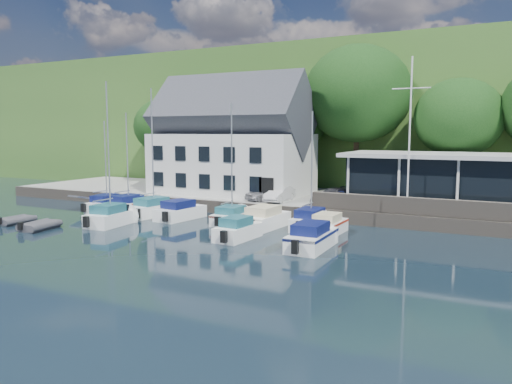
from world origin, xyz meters
TOP-DOWN VIEW (x-y plane):
  - ground at (0.00, 0.00)m, footprint 180.00×180.00m
  - quay at (0.00, 17.50)m, footprint 60.00×13.00m
  - quay_face at (0.00, 11.00)m, footprint 60.00×0.30m
  - hillside at (0.00, 62.00)m, footprint 160.00×75.00m
  - field_patch at (8.00, 70.00)m, footprint 50.00×30.00m
  - harbor_building at (-7.00, 16.50)m, footprint 14.40×8.20m
  - club_pavilion at (11.00, 16.00)m, footprint 13.20×7.20m
  - seawall at (12.00, 11.40)m, footprint 18.00×0.50m
  - gangway at (-16.50, 9.00)m, footprint 1.20×6.00m
  - car_silver at (-2.10, 13.40)m, footprint 2.66×3.99m
  - car_white at (-0.61, 13.12)m, footprint 1.32×3.78m
  - car_dgrey at (3.83, 13.53)m, footprint 3.17×4.76m
  - car_blue at (4.22, 13.41)m, footprint 1.84×3.71m
  - flagpole at (9.77, 12.18)m, footprint 2.61×0.20m
  - tree_0 at (-18.70, 21.72)m, footprint 6.90×6.90m
  - tree_1 at (-12.43, 21.80)m, footprint 7.47×7.47m
  - tree_2 at (-3.64, 22.05)m, footprint 8.10×8.10m
  - tree_3 at (3.15, 22.29)m, footprint 10.05×10.05m
  - tree_4 at (12.00, 22.46)m, footprint 7.53×7.53m
  - boat_r1_0 at (-14.46, 7.90)m, footprint 2.69×6.36m
  - boat_r1_1 at (-12.11, 7.95)m, footprint 2.94×6.49m
  - boat_r1_2 at (-9.21, 7.62)m, footprint 3.04×6.64m
  - boat_r1_3 at (-6.35, 7.24)m, footprint 2.82×6.23m
  - boat_r1_4 at (-1.79, 7.31)m, footprint 2.15×5.17m
  - boat_r1_5 at (0.99, 7.09)m, footprint 2.62×6.29m
  - boat_r1_6 at (4.10, 8.00)m, footprint 2.03×5.73m
  - boat_r1_7 at (5.63, 7.13)m, footprint 1.95×5.13m
  - boat_r2_1 at (-9.33, 2.86)m, footprint 2.63×5.83m
  - boat_r2_3 at (1.15, 2.89)m, footprint 2.09×5.19m
  - boat_r2_4 at (6.16, 2.71)m, footprint 2.18×6.38m
  - dinghy_0 at (-16.10, 0.20)m, footprint 1.70×2.79m
  - dinghy_1 at (-12.67, -0.50)m, footprint 2.17×3.19m

SIDE VIEW (x-z plane):
  - ground at x=0.00m, z-range 0.00..0.00m
  - gangway at x=-16.50m, z-range -0.70..0.70m
  - dinghy_0 at x=-16.10m, z-range 0.00..0.65m
  - dinghy_1 at x=-12.67m, z-range 0.00..0.69m
  - quay at x=0.00m, z-range 0.00..1.00m
  - quay_face at x=0.00m, z-range 0.00..1.00m
  - boat_r1_7 at x=5.63m, z-range 0.00..1.39m
  - boat_r2_3 at x=1.15m, z-range 0.00..1.47m
  - boat_r1_3 at x=-6.35m, z-range 0.00..1.51m
  - boat_r2_4 at x=6.16m, z-range 0.00..1.56m
  - boat_r1_5 at x=0.99m, z-range 0.00..1.57m
  - seawall at x=12.00m, z-range 1.00..2.20m
  - car_blue at x=4.22m, z-range 1.00..2.22m
  - car_white at x=-0.61m, z-range 1.00..2.24m
  - car_silver at x=-2.10m, z-range 1.00..2.26m
  - car_dgrey at x=3.83m, z-range 1.00..2.28m
  - club_pavilion at x=11.00m, z-range 1.00..5.10m
  - boat_r1_4 at x=-1.79m, z-range 0.00..8.25m
  - boat_r1_0 at x=-14.46m, z-range 0.00..8.56m
  - boat_r1_1 at x=-12.11m, z-range 0.00..9.10m
  - boat_r1_6 at x=4.10m, z-range 0.00..9.11m
  - boat_r1_2 at x=-9.21m, z-range 0.00..9.18m
  - boat_r2_1 at x=-9.33m, z-range 0.00..9.59m
  - harbor_building at x=-7.00m, z-range 1.00..9.70m
  - tree_0 at x=-18.70m, z-range 1.00..10.43m
  - tree_1 at x=-12.43m, z-range 1.00..11.20m
  - tree_4 at x=12.00m, z-range 1.00..11.30m
  - flagpole at x=9.77m, z-range 1.00..11.89m
  - tree_2 at x=-3.64m, z-range 1.00..12.07m
  - tree_3 at x=3.15m, z-range 1.00..14.73m
  - hillside at x=0.00m, z-range 0.00..16.00m
  - field_patch at x=8.00m, z-range 16.00..16.30m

